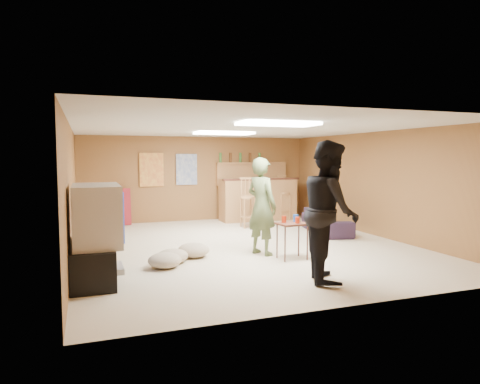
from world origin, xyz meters
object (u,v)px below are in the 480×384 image
object	(u,v)px
person_black	(330,211)
tray_table	(292,241)
sofa	(326,221)
bar_counter	(258,199)
tv_body	(97,215)
person_olive	(262,206)

from	to	relation	value
person_black	tray_table	distance (m)	1.40
person_black	tray_table	xyz separation A→B (m)	(0.07, 1.24, -0.65)
sofa	bar_counter	bearing A→B (deg)	30.75
sofa	tray_table	size ratio (longest dim) A/B	2.89
sofa	tray_table	bearing A→B (deg)	150.27
bar_counter	person_black	size ratio (longest dim) A/B	1.06
person_black	tray_table	bearing A→B (deg)	18.81
bar_counter	sofa	world-z (taller)	bar_counter
tv_body	person_black	size ratio (longest dim) A/B	0.58
person_olive	person_black	world-z (taller)	person_black
tv_body	person_black	distance (m)	3.12
person_olive	sofa	size ratio (longest dim) A/B	0.96
tv_body	sofa	xyz separation A→B (m)	(4.86, 2.18, -0.65)
person_olive	tray_table	world-z (taller)	person_olive
tv_body	person_olive	distance (m)	2.78
bar_counter	tray_table	size ratio (longest dim) A/B	3.35
bar_counter	person_black	xyz separation A→B (m)	(-1.20, -5.46, 0.40)
tv_body	tray_table	size ratio (longest dim) A/B	1.84
sofa	person_black	bearing A→B (deg)	162.63
tv_body	person_black	bearing A→B (deg)	-18.96
tv_body	tray_table	xyz separation A→B (m)	(3.02, 0.22, -0.60)
bar_counter	person_olive	bearing A→B (deg)	-111.41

